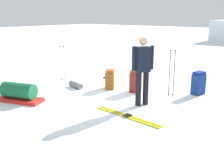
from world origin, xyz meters
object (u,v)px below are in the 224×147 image
at_px(ski_pair_near, 106,78).
at_px(sleeping_mat_rolled, 76,85).
at_px(skier_standing, 143,67).
at_px(ski_poles_planted_near, 62,62).
at_px(gear_sled, 19,93).
at_px(backpack_small_spare, 110,79).
at_px(ski_pair_far, 127,116).
at_px(ski_poles_planted_far, 172,71).
at_px(backpack_large_dark, 136,82).
at_px(backpack_bright, 198,83).

distance_m(ski_pair_near, sleeping_mat_rolled, 1.46).
height_order(skier_standing, ski_pair_near, skier_standing).
bearing_deg(ski_poles_planted_near, gear_sled, -72.38).
bearing_deg(ski_poles_planted_near, backpack_small_spare, 11.33).
relative_size(ski_pair_far, ski_poles_planted_far, 1.33).
xyz_separation_m(backpack_large_dark, ski_poles_planted_far, (0.98, 0.26, 0.41)).
bearing_deg(skier_standing, ski_pair_near, 148.60).
bearing_deg(sleeping_mat_rolled, ski_pair_near, 90.88).
height_order(ski_poles_planted_far, gear_sled, ski_poles_planted_far).
height_order(skier_standing, gear_sled, skier_standing).
relative_size(backpack_bright, ski_poles_planted_far, 0.50).
bearing_deg(backpack_bright, ski_poles_planted_far, -127.79).
distance_m(backpack_bright, ski_poles_planted_near, 4.30).
bearing_deg(ski_poles_planted_near, sleeping_mat_rolled, -15.97).
bearing_deg(backpack_small_spare, gear_sled, -114.86).
bearing_deg(skier_standing, backpack_large_dark, 131.81).
bearing_deg(ski_pair_far, ski_poles_planted_far, 87.08).
relative_size(backpack_small_spare, gear_sled, 0.43).
relative_size(ski_pair_far, gear_sled, 1.28).
relative_size(ski_pair_near, ski_pair_far, 1.00).
bearing_deg(ski_pair_near, backpack_large_dark, -21.50).
distance_m(ski_poles_planted_near, sleeping_mat_rolled, 1.07).
bearing_deg(backpack_bright, skier_standing, -114.12).
xyz_separation_m(skier_standing, backpack_bright, (0.77, 1.72, -0.64)).
bearing_deg(backpack_small_spare, ski_poles_planted_near, -168.67).
bearing_deg(skier_standing, backpack_small_spare, 158.02).
height_order(backpack_bright, backpack_small_spare, backpack_bright).
relative_size(skier_standing, gear_sled, 1.27).
bearing_deg(ski_poles_planted_far, sleeping_mat_rolled, -158.42).
relative_size(ski_pair_near, sleeping_mat_rolled, 3.12).
distance_m(ski_pair_far, backpack_bright, 2.65).
bearing_deg(backpack_small_spare, sleeping_mat_rolled, -145.74).
relative_size(backpack_small_spare, ski_poles_planted_far, 0.45).
xyz_separation_m(ski_pair_near, backpack_large_dark, (1.69, -0.67, 0.30)).
distance_m(backpack_bright, ski_poles_planted_far, 0.92).
height_order(ski_pair_near, backpack_large_dark, backpack_large_dark).
bearing_deg(ski_pair_near, backpack_bright, 4.50).
height_order(ski_pair_near, ski_poles_planted_near, ski_poles_planted_near).
bearing_deg(ski_pair_far, backpack_large_dark, 118.30).
distance_m(skier_standing, ski_poles_planted_near, 3.28).
distance_m(ski_pair_far, ski_poles_planted_near, 3.65).
xyz_separation_m(ski_poles_planted_near, gear_sled, (0.64, -2.02, -0.45)).
bearing_deg(backpack_bright, ski_poles_planted_near, -160.08).
bearing_deg(ski_poles_planted_far, backpack_large_dark, -165.17).
height_order(backpack_large_dark, ski_poles_planted_far, ski_poles_planted_far).
bearing_deg(ski_poles_planted_near, skier_standing, -4.65).
distance_m(ski_pair_far, backpack_small_spare, 2.24).
bearing_deg(ski_pair_far, backpack_bright, 76.70).
bearing_deg(backpack_large_dark, ski_pair_near, 158.50).
distance_m(skier_standing, ski_pair_near, 2.98).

